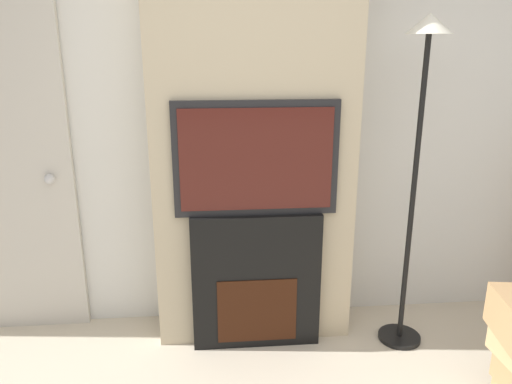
# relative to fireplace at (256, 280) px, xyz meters

# --- Properties ---
(wall_back) EXTENTS (6.00, 0.06, 2.70)m
(wall_back) POSITION_rel_fireplace_xyz_m (0.00, 0.36, 0.94)
(wall_back) COLOR silver
(wall_back) RESTS_ON ground_plane
(chimney_breast) EXTENTS (1.14, 0.33, 2.70)m
(chimney_breast) POSITION_rel_fireplace_xyz_m (0.00, 0.17, 0.94)
(chimney_breast) COLOR #BCAD8E
(chimney_breast) RESTS_ON ground_plane
(fireplace) EXTENTS (0.74, 0.15, 0.82)m
(fireplace) POSITION_rel_fireplace_xyz_m (0.00, 0.00, 0.00)
(fireplace) COLOR black
(fireplace) RESTS_ON ground_plane
(television) EXTENTS (0.89, 0.07, 0.63)m
(television) POSITION_rel_fireplace_xyz_m (0.00, -0.00, 0.73)
(television) COLOR black
(television) RESTS_ON fireplace
(floor_lamp) EXTENTS (0.25, 0.25, 1.87)m
(floor_lamp) POSITION_rel_fireplace_xyz_m (0.87, -0.06, 0.92)
(floor_lamp) COLOR black
(floor_lamp) RESTS_ON ground_plane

